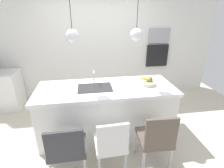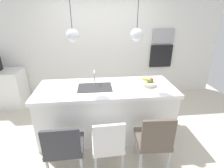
% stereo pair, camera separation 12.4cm
% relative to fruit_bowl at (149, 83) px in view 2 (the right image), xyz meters
% --- Properties ---
extents(floor, '(6.60, 6.60, 0.00)m').
position_rel_fruit_bowl_xyz_m(floor, '(-0.72, 0.01, -0.97)').
color(floor, beige).
rests_on(floor, ground).
extents(back_wall, '(6.00, 0.10, 2.60)m').
position_rel_fruit_bowl_xyz_m(back_wall, '(-0.72, 1.66, 0.33)').
color(back_wall, silver).
rests_on(back_wall, ground).
extents(kitchen_island, '(2.29, 0.88, 0.92)m').
position_rel_fruit_bowl_xyz_m(kitchen_island, '(-0.72, 0.01, -0.51)').
color(kitchen_island, white).
rests_on(kitchen_island, ground).
extents(sink_basin, '(0.56, 0.40, 0.02)m').
position_rel_fruit_bowl_xyz_m(sink_basin, '(-0.91, 0.01, -0.05)').
color(sink_basin, '#2D2D30').
rests_on(sink_basin, kitchen_island).
extents(faucet, '(0.02, 0.17, 0.22)m').
position_rel_fruit_bowl_xyz_m(faucet, '(-0.91, 0.22, 0.09)').
color(faucet, silver).
rests_on(faucet, kitchen_island).
extents(fruit_bowl, '(0.27, 0.26, 0.15)m').
position_rel_fruit_bowl_xyz_m(fruit_bowl, '(0.00, 0.00, 0.00)').
color(fruit_bowl, beige).
rests_on(fruit_bowl, kitchen_island).
extents(side_counter, '(1.10, 0.60, 0.86)m').
position_rel_fruit_bowl_xyz_m(side_counter, '(-3.12, 1.29, -0.54)').
color(side_counter, white).
rests_on(side_counter, ground).
extents(microwave, '(0.54, 0.08, 0.34)m').
position_rel_fruit_bowl_xyz_m(microwave, '(0.81, 1.59, 0.56)').
color(microwave, '#9E9EA3').
rests_on(microwave, back_wall).
extents(oven, '(0.56, 0.08, 0.56)m').
position_rel_fruit_bowl_xyz_m(oven, '(0.81, 1.59, 0.06)').
color(oven, black).
rests_on(oven, back_wall).
extents(chair_near, '(0.48, 0.45, 0.85)m').
position_rel_fruit_bowl_xyz_m(chair_near, '(-1.33, -0.83, -0.48)').
color(chair_near, '#333338').
rests_on(chair_near, ground).
extents(chair_middle, '(0.42, 0.45, 0.87)m').
position_rel_fruit_bowl_xyz_m(chair_middle, '(-0.77, -0.83, -0.48)').
color(chair_middle, silver).
rests_on(chair_middle, ground).
extents(chair_far, '(0.46, 0.49, 0.90)m').
position_rel_fruit_bowl_xyz_m(chair_far, '(-0.15, -0.84, -0.47)').
color(chair_far, brown).
rests_on(chair_far, ground).
extents(pendant_light_left, '(0.19, 0.19, 0.79)m').
position_rel_fruit_bowl_xyz_m(pendant_light_left, '(-1.19, 0.01, 0.79)').
color(pendant_light_left, silver).
extents(pendant_light_right, '(0.19, 0.19, 0.79)m').
position_rel_fruit_bowl_xyz_m(pendant_light_right, '(-0.25, 0.01, 0.79)').
color(pendant_light_right, silver).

